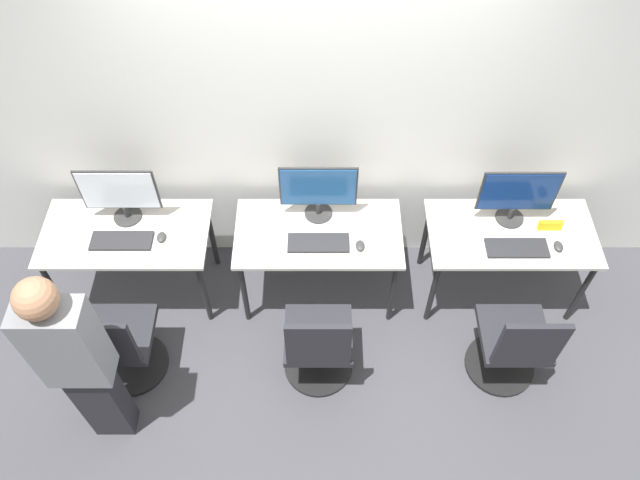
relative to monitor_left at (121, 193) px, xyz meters
name	(u,v)px	position (x,y,z in m)	size (l,w,h in m)	color
ground_plane	(320,323)	(1.32, -0.44, -0.94)	(20.00, 20.00, 0.00)	#3D3D42
wall_back	(320,111)	(1.32, 0.29, 0.46)	(12.00, 0.05, 2.80)	silver
desk_left	(129,239)	(0.00, -0.14, -0.32)	(1.14, 0.61, 0.70)	#BCB7AD
monitor_left	(121,193)	(0.00, 0.00, 0.00)	(0.52, 0.19, 0.45)	#2D2D2D
keyboard_left	(124,240)	(0.00, -0.22, -0.23)	(0.41, 0.16, 0.02)	#262628
mouse_left	(163,237)	(0.26, -0.19, -0.23)	(0.06, 0.09, 0.03)	#333333
office_chair_left	(121,346)	(0.02, -0.84, -0.57)	(0.48, 0.48, 0.91)	black
person_left	(79,360)	(-0.01, -1.20, -0.04)	(0.36, 0.22, 1.65)	#232328
desk_center	(320,240)	(1.32, -0.14, -0.32)	(1.14, 0.61, 0.70)	#BCB7AD
monitor_center	(320,190)	(1.32, 0.03, 0.00)	(0.52, 0.19, 0.45)	#2D2D2D
keyboard_center	(320,243)	(1.32, -0.24, -0.23)	(0.41, 0.16, 0.02)	#262628
mouse_center	(362,246)	(1.60, -0.27, -0.23)	(0.06, 0.09, 0.03)	#333333
office_chair_center	(319,347)	(1.32, -0.84, -0.57)	(0.48, 0.48, 0.91)	black
desk_right	(511,240)	(2.64, -0.14, -0.32)	(1.14, 0.61, 0.70)	#BCB7AD
monitor_right	(520,195)	(2.64, -0.01, 0.00)	(0.52, 0.19, 0.45)	#2D2D2D
keyboard_right	(519,249)	(2.64, -0.28, -0.23)	(0.41, 0.16, 0.02)	#262628
mouse_right	(560,247)	(2.92, -0.27, -0.23)	(0.06, 0.09, 0.03)	#333333
office_chair_right	(514,348)	(2.60, -0.84, -0.57)	(0.48, 0.48, 0.91)	black
placard_right	(552,226)	(2.90, -0.11, -0.20)	(0.16, 0.03, 0.08)	yellow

